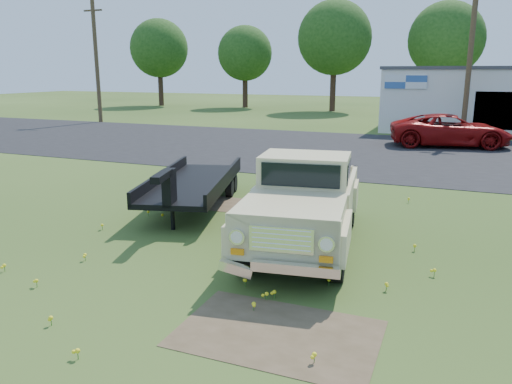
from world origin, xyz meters
TOP-DOWN VIEW (x-y plane):
  - ground at (0.00, 0.00)m, footprint 140.00×140.00m
  - asphalt_lot at (0.00, 15.00)m, footprint 90.00×14.00m
  - dirt_patch_a at (1.50, -3.00)m, footprint 3.00×2.00m
  - dirt_patch_b at (-2.00, 3.50)m, footprint 2.20×1.60m
  - commercial_building at (6.00, 26.99)m, footprint 14.20×8.20m
  - utility_pole_west at (-22.00, 22.00)m, footprint 1.60×0.30m
  - utility_pole_mid at (4.00, 22.00)m, footprint 1.60×0.30m
  - treeline_a at (-28.00, 40.00)m, footprint 6.40×6.40m
  - treeline_b at (-18.00, 41.00)m, footprint 5.76×5.76m
  - treeline_c at (-8.00, 39.50)m, footprint 7.04×7.04m
  - treeline_d at (2.00, 40.50)m, footprint 6.72×6.72m
  - vintage_pickup_truck at (0.73, 0.89)m, footprint 3.08×6.08m
  - flatbed_trailer at (-3.24, 2.96)m, footprint 3.44×6.19m
  - red_pickup at (3.35, 18.49)m, footprint 6.45×3.93m

SIDE VIEW (x-z plane):
  - ground at x=0.00m, z-range 0.00..0.00m
  - asphalt_lot at x=0.00m, z-range -0.01..0.01m
  - dirt_patch_a at x=1.50m, z-range -0.01..0.01m
  - dirt_patch_b at x=-2.00m, z-range -0.01..0.01m
  - flatbed_trailer at x=-3.24m, z-range 0.00..1.60m
  - red_pickup at x=3.35m, z-range 0.00..1.67m
  - vintage_pickup_truck at x=0.73m, z-range 0.00..2.11m
  - commercial_building at x=6.00m, z-range 0.03..4.18m
  - utility_pole_west at x=-22.00m, z-range 0.10..9.10m
  - utility_pole_mid at x=4.00m, z-range 0.10..9.10m
  - treeline_b at x=-18.00m, z-range 1.38..9.95m
  - treeline_a at x=-28.00m, z-range 1.54..11.06m
  - treeline_d at x=2.00m, z-range 1.62..11.62m
  - treeline_c at x=-8.00m, z-range 1.70..12.17m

